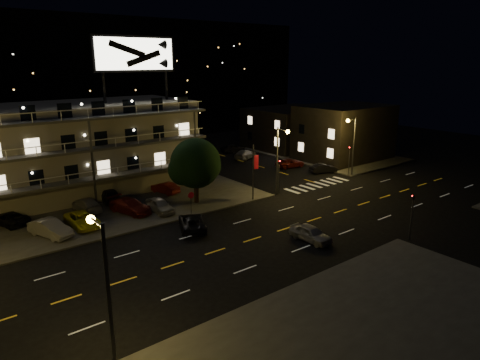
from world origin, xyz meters
TOP-DOWN VIEW (x-y plane):
  - ground at (0.00, 0.00)m, footprint 140.00×140.00m
  - curb_nw at (-14.00, 20.00)m, footprint 44.00×24.00m
  - curb_ne at (30.00, 20.00)m, footprint 16.00×24.00m
  - motel at (-9.94, 23.88)m, footprint 28.00×13.80m
  - side_bldg_front at (29.99, 16.00)m, footprint 14.06×10.00m
  - side_bldg_back at (29.99, 28.00)m, footprint 14.06×12.00m
  - hill_backdrop at (-5.94, 68.78)m, footprint 120.00×25.00m
  - streetlight_nc at (8.50, 7.94)m, footprint 0.44×1.92m
  - streetlight_ne at (22.14, 8.30)m, footprint 1.92×0.44m
  - streetlight_s at (-18.00, -7.94)m, footprint 0.44×1.92m
  - signal_nw at (9.00, 8.50)m, footprint 0.20×0.27m
  - signal_sw at (9.00, -8.50)m, footprint 0.20×0.27m
  - signal_ne at (22.00, 8.50)m, footprint 0.27×0.20m
  - banner_north at (5.09, 8.40)m, footprint 0.83×0.16m
  - stop_sign at (-3.00, 8.57)m, footprint 0.91×0.11m
  - tree at (-0.61, 11.46)m, footprint 5.68×5.47m
  - lot_car_1 at (-15.94, 11.38)m, footprint 3.13×4.81m
  - lot_car_2 at (-12.91, 11.97)m, footprint 2.43×4.81m
  - lot_car_3 at (-7.77, 12.77)m, footprint 3.50×5.45m
  - lot_car_4 at (-5.25, 11.10)m, footprint 1.69×4.12m
  - lot_car_6 at (-18.33, 16.81)m, footprint 3.63×4.85m
  - lot_car_7 at (-11.13, 15.93)m, footprint 2.09×4.77m
  - lot_car_8 at (-8.07, 17.50)m, footprint 2.11×4.48m
  - lot_car_9 at (-1.73, 16.60)m, footprint 2.38×4.12m
  - side_car_0 at (20.66, 11.84)m, footprint 4.15×2.55m
  - side_car_1 at (19.31, 17.05)m, footprint 4.71×2.62m
  - side_car_2 at (17.58, 25.56)m, footprint 5.39×3.88m
  - side_car_3 at (18.83, 30.55)m, footprint 4.49×2.38m
  - road_car_east at (1.86, -3.33)m, footprint 1.76×4.11m
  - road_car_west at (-4.91, 5.37)m, footprint 4.05×5.32m

SIDE VIEW (x-z plane):
  - ground at x=0.00m, z-range 0.00..0.00m
  - curb_nw at x=-14.00m, z-range 0.00..0.15m
  - curb_ne at x=30.00m, z-range 0.00..0.15m
  - side_car_1 at x=19.31m, z-range 0.00..1.25m
  - side_car_0 at x=20.66m, z-range 0.00..1.29m
  - road_car_west at x=-4.91m, z-range 0.00..1.34m
  - road_car_east at x=1.86m, z-range 0.00..1.38m
  - side_car_2 at x=17.58m, z-range 0.00..1.45m
  - side_car_3 at x=18.83m, z-range 0.00..1.45m
  - lot_car_6 at x=-18.33m, z-range 0.15..1.37m
  - lot_car_9 at x=-1.73m, z-range 0.15..1.43m
  - lot_car_2 at x=-12.91m, z-range 0.15..1.45m
  - lot_car_7 at x=-11.13m, z-range 0.15..1.51m
  - lot_car_4 at x=-5.25m, z-range 0.15..1.55m
  - lot_car_3 at x=-7.77m, z-range 0.15..1.62m
  - lot_car_8 at x=-8.07m, z-range 0.15..1.63m
  - lot_car_1 at x=-15.94m, z-range 0.15..1.65m
  - stop_sign at x=-3.00m, z-range 0.41..3.01m
  - signal_nw at x=9.00m, z-range 0.27..4.87m
  - signal_sw at x=9.00m, z-range 0.27..4.87m
  - signal_ne at x=22.00m, z-range 0.27..4.87m
  - banner_north at x=5.09m, z-range 0.23..6.63m
  - side_bldg_back at x=29.99m, z-range 0.00..7.00m
  - side_bldg_front at x=29.99m, z-range 0.00..8.50m
  - tree at x=-0.61m, z-range 0.82..7.98m
  - streetlight_nc at x=8.50m, z-range 0.96..8.96m
  - streetlight_ne at x=22.14m, z-range 0.96..8.96m
  - streetlight_s at x=-18.00m, z-range 0.96..8.96m
  - motel at x=-9.94m, z-range -3.71..14.39m
  - hill_backdrop at x=-5.94m, z-range -0.45..23.55m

